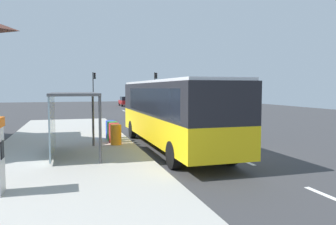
{
  "coord_description": "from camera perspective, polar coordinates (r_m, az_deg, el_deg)",
  "views": [
    {
      "loc": [
        -6.23,
        -12.72,
        2.86
      ],
      "look_at": [
        -1.0,
        4.98,
        1.5
      ],
      "focal_mm": 35.29,
      "sensor_mm": 36.0,
      "label": 1
    }
  ],
  "objects": [
    {
      "name": "ground_plane",
      "position": [
        27.59,
        -3.32,
        -1.79
      ],
      "size": [
        56.0,
        92.0,
        0.04
      ],
      "primitive_type": "cube",
      "color": "#38383A"
    },
    {
      "name": "sidewalk_platform",
      "position": [
        14.98,
        -16.93,
        -6.62
      ],
      "size": [
        6.2,
        30.0,
        0.18
      ],
      "primitive_type": "cube",
      "color": "#ADAAA3",
      "rests_on": "ground"
    },
    {
      "name": "lane_stripe_seg_0",
      "position": [
        9.76,
        26.99,
        -13.24
      ],
      "size": [
        0.16,
        2.2,
        0.01
      ],
      "primitive_type": "cube",
      "color": "silver",
      "rests_on": "ground"
    },
    {
      "name": "lane_stripe_seg_1",
      "position": [
        13.69,
        12.33,
        -7.91
      ],
      "size": [
        0.16,
        2.2,
        0.01
      ],
      "primitive_type": "cube",
      "color": "silver",
      "rests_on": "ground"
    },
    {
      "name": "lane_stripe_seg_2",
      "position": [
        18.16,
        4.68,
        -4.84
      ],
      "size": [
        0.16,
        2.2,
        0.01
      ],
      "primitive_type": "cube",
      "color": "silver",
      "rests_on": "ground"
    },
    {
      "name": "lane_stripe_seg_3",
      "position": [
        22.84,
        0.15,
        -2.97
      ],
      "size": [
        0.16,
        2.2,
        0.01
      ],
      "primitive_type": "cube",
      "color": "silver",
      "rests_on": "ground"
    },
    {
      "name": "lane_stripe_seg_4",
      "position": [
        27.64,
        -2.82,
        -1.72
      ],
      "size": [
        0.16,
        2.2,
        0.01
      ],
      "primitive_type": "cube",
      "color": "silver",
      "rests_on": "ground"
    },
    {
      "name": "lane_stripe_seg_5",
      "position": [
        32.5,
        -4.9,
        -0.85
      ],
      "size": [
        0.16,
        2.2,
        0.01
      ],
      "primitive_type": "cube",
      "color": "silver",
      "rests_on": "ground"
    },
    {
      "name": "lane_stripe_seg_6",
      "position": [
        37.39,
        -6.44,
        -0.2
      ],
      "size": [
        0.16,
        2.2,
        0.01
      ],
      "primitive_type": "cube",
      "color": "silver",
      "rests_on": "ground"
    },
    {
      "name": "lane_stripe_seg_7",
      "position": [
        42.32,
        -7.62,
        0.3
      ],
      "size": [
        0.16,
        2.2,
        0.01
      ],
      "primitive_type": "cube",
      "color": "silver",
      "rests_on": "ground"
    },
    {
      "name": "bus",
      "position": [
        15.43,
        0.6,
        0.44
      ],
      "size": [
        2.63,
        11.03,
        3.21
      ],
      "color": "yellow",
      "rests_on": "ground"
    },
    {
      "name": "white_van",
      "position": [
        37.71,
        -3.54,
        1.89
      ],
      "size": [
        2.25,
        5.29,
        2.3
      ],
      "color": "white",
      "rests_on": "ground"
    },
    {
      "name": "sedan_near",
      "position": [
        53.6,
        -7.3,
        1.96
      ],
      "size": [
        1.86,
        4.41,
        1.52
      ],
      "color": "#A51919",
      "rests_on": "ground"
    },
    {
      "name": "recycling_bin_orange",
      "position": [
        15.91,
        -8.99,
        -3.8
      ],
      "size": [
        0.52,
        0.52,
        0.95
      ],
      "primitive_type": "cylinder",
      "color": "orange",
      "rests_on": "sidewalk_platform"
    },
    {
      "name": "recycling_bin_red",
      "position": [
        16.6,
        -9.31,
        -3.47
      ],
      "size": [
        0.52,
        0.52,
        0.95
      ],
      "primitive_type": "cylinder",
      "color": "red",
      "rests_on": "sidewalk_platform"
    },
    {
      "name": "recycling_bin_green",
      "position": [
        17.29,
        -9.6,
        -3.17
      ],
      "size": [
        0.52,
        0.52,
        0.95
      ],
      "primitive_type": "cylinder",
      "color": "green",
      "rests_on": "sidewalk_platform"
    },
    {
      "name": "recycling_bin_blue",
      "position": [
        17.98,
        -9.87,
        -2.89
      ],
      "size": [
        0.52,
        0.52,
        0.95
      ],
      "primitive_type": "cylinder",
      "color": "blue",
      "rests_on": "sidewalk_platform"
    },
    {
      "name": "traffic_light_near_side",
      "position": [
        47.6,
        -2.21,
        4.87
      ],
      "size": [
        0.49,
        0.28,
        5.15
      ],
      "color": "#2D2D2D",
      "rests_on": "ground"
    },
    {
      "name": "traffic_light_far_side",
      "position": [
        47.04,
        -12.7,
        4.73
      ],
      "size": [
        0.49,
        0.28,
        5.08
      ],
      "color": "#2D2D2D",
      "rests_on": "ground"
    },
    {
      "name": "bus_shelter",
      "position": [
        13.73,
        -17.19,
        0.85
      ],
      "size": [
        1.8,
        4.0,
        2.5
      ],
      "color": "#4C4C51",
      "rests_on": "sidewalk_platform"
    }
  ]
}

